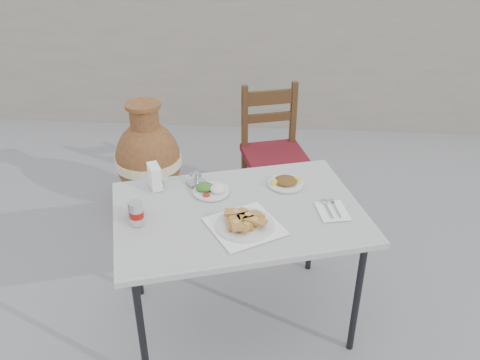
# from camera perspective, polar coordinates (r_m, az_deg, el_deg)

# --- Properties ---
(ground) EXTENTS (80.00, 80.00, 0.00)m
(ground) POSITION_cam_1_polar(r_m,az_deg,el_deg) (2.83, 2.23, -14.27)
(ground) COLOR slate
(ground) RESTS_ON ground
(cafe_table) EXTENTS (1.31, 1.07, 0.69)m
(cafe_table) POSITION_cam_1_polar(r_m,az_deg,el_deg) (2.37, -0.16, -4.31)
(cafe_table) COLOR black
(cafe_table) RESTS_ON ground
(pide_plate) EXTENTS (0.40, 0.40, 0.06)m
(pide_plate) POSITION_cam_1_polar(r_m,az_deg,el_deg) (2.22, 0.53, -4.65)
(pide_plate) COLOR white
(pide_plate) RESTS_ON cafe_table
(salad_rice_plate) EXTENTS (0.18, 0.18, 0.04)m
(salad_rice_plate) POSITION_cam_1_polar(r_m,az_deg,el_deg) (2.46, -3.32, -1.05)
(salad_rice_plate) COLOR silver
(salad_rice_plate) RESTS_ON cafe_table
(salad_chopped_plate) EXTENTS (0.18, 0.18, 0.04)m
(salad_chopped_plate) POSITION_cam_1_polar(r_m,az_deg,el_deg) (2.54, 5.16, -0.19)
(salad_chopped_plate) COLOR silver
(salad_chopped_plate) RESTS_ON cafe_table
(soda_can) EXTENTS (0.06, 0.06, 0.11)m
(soda_can) POSITION_cam_1_polar(r_m,az_deg,el_deg) (2.26, -11.53, -3.67)
(soda_can) COLOR silver
(soda_can) RESTS_ON cafe_table
(cola_glass) EXTENTS (0.06, 0.06, 0.09)m
(cola_glass) POSITION_cam_1_polar(r_m,az_deg,el_deg) (2.33, -11.80, -3.10)
(cola_glass) COLOR white
(cola_glass) RESTS_ON cafe_table
(napkin_holder) EXTENTS (0.09, 0.11, 0.12)m
(napkin_holder) POSITION_cam_1_polar(r_m,az_deg,el_deg) (2.51, -9.55, 0.39)
(napkin_holder) COLOR white
(napkin_holder) RESTS_ON cafe_table
(condiment_caddy) EXTENTS (0.11, 0.11, 0.06)m
(condiment_caddy) POSITION_cam_1_polar(r_m,az_deg,el_deg) (2.54, -4.97, 0.05)
(condiment_caddy) COLOR silver
(condiment_caddy) RESTS_ON cafe_table
(cutlery_napkin) EXTENTS (0.16, 0.19, 0.01)m
(cutlery_napkin) POSITION_cam_1_polar(r_m,az_deg,el_deg) (2.37, 10.20, -3.24)
(cutlery_napkin) COLOR white
(cutlery_napkin) RESTS_ON cafe_table
(chair) EXTENTS (0.49, 0.49, 0.88)m
(chair) POSITION_cam_1_polar(r_m,az_deg,el_deg) (3.36, 3.77, 3.16)
(chair) COLOR #3D2310
(chair) RESTS_ON ground
(terracotta_urn) EXTENTS (0.45, 0.45, 0.78)m
(terracotta_urn) POSITION_cam_1_polar(r_m,az_deg,el_deg) (3.50, -10.23, 2.11)
(terracotta_urn) COLOR brown
(terracotta_urn) RESTS_ON ground
(back_wall) EXTENTS (6.00, 0.25, 1.20)m
(back_wall) POSITION_cam_1_polar(r_m,az_deg,el_deg) (4.73, 3.79, 13.12)
(back_wall) COLOR gray
(back_wall) RESTS_ON ground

